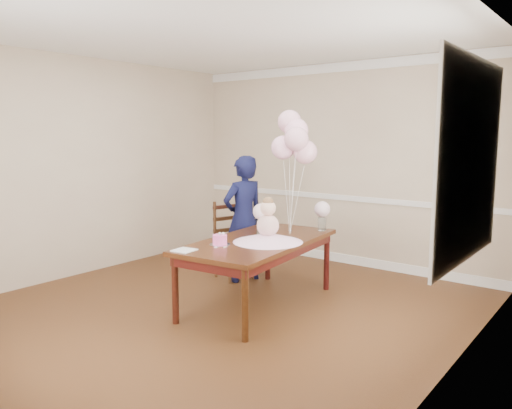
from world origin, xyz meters
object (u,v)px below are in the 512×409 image
object	(u,v)px
dining_table_top	(258,242)
birthday_cake	(220,240)
dining_chair_seat	(234,245)
woman	(243,219)

from	to	relation	value
dining_table_top	birthday_cake	world-z (taller)	birthday_cake
birthday_cake	dining_chair_seat	xyz separation A→B (m)	(-0.68, 1.03, -0.33)
dining_table_top	dining_chair_seat	bearing A→B (deg)	138.35
birthday_cake	woman	distance (m)	1.16
birthday_cake	woman	bearing A→B (deg)	117.66
dining_table_top	birthday_cake	size ratio (longest dim) A/B	13.33
dining_chair_seat	woman	world-z (taller)	woman
birthday_cake	dining_chair_seat	size ratio (longest dim) A/B	0.34
dining_table_top	woman	bearing A→B (deg)	132.95
dining_chair_seat	woman	bearing A→B (deg)	17.54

